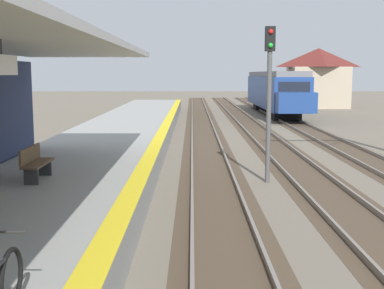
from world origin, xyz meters
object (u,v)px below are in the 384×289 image
(approaching_train, at_px, (273,90))
(distant_trackside_house, at_px, (315,77))
(platform_bench, at_px, (33,162))
(rail_signal_post, at_px, (267,88))

(approaching_train, distance_m, distant_trackside_house, 11.36)
(approaching_train, relative_size, platform_bench, 12.25)
(rail_signal_post, bearing_deg, distant_trackside_house, 74.06)
(rail_signal_post, bearing_deg, approaching_train, 80.41)
(rail_signal_post, xyz_separation_m, platform_bench, (-6.67, -3.88, -1.82))
(distant_trackside_house, bearing_deg, approaching_train, -122.90)
(rail_signal_post, bearing_deg, platform_bench, -149.81)
(rail_signal_post, height_order, distant_trackside_house, distant_trackside_house)
(rail_signal_post, height_order, platform_bench, rail_signal_post)
(approaching_train, relative_size, rail_signal_post, 3.77)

